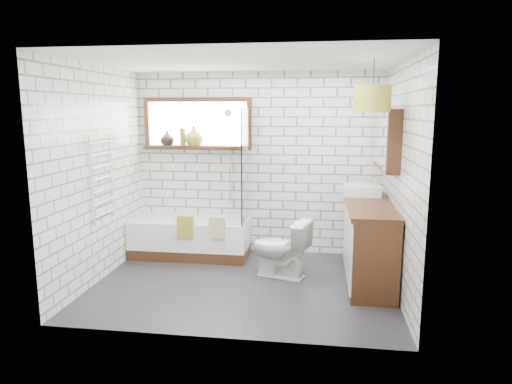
# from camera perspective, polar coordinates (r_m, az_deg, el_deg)

# --- Properties ---
(floor) EXTENTS (3.40, 2.60, 0.01)m
(floor) POSITION_cam_1_polar(r_m,az_deg,el_deg) (5.41, -1.61, -11.40)
(floor) COLOR black
(floor) RESTS_ON ground
(ceiling) EXTENTS (3.40, 2.60, 0.01)m
(ceiling) POSITION_cam_1_polar(r_m,az_deg,el_deg) (5.06, -1.76, 16.10)
(ceiling) COLOR white
(ceiling) RESTS_ON ground
(wall_back) EXTENTS (3.40, 0.01, 2.50)m
(wall_back) POSITION_cam_1_polar(r_m,az_deg,el_deg) (6.36, 0.29, 3.55)
(wall_back) COLOR white
(wall_back) RESTS_ON ground
(wall_front) EXTENTS (3.40, 0.01, 2.50)m
(wall_front) POSITION_cam_1_polar(r_m,az_deg,el_deg) (3.82, -4.97, -0.92)
(wall_front) COLOR white
(wall_front) RESTS_ON ground
(wall_left) EXTENTS (0.01, 2.60, 2.50)m
(wall_left) POSITION_cam_1_polar(r_m,az_deg,el_deg) (5.62, -19.09, 2.12)
(wall_left) COLOR white
(wall_left) RESTS_ON ground
(wall_right) EXTENTS (0.01, 2.60, 2.50)m
(wall_right) POSITION_cam_1_polar(r_m,az_deg,el_deg) (5.08, 17.63, 1.41)
(wall_right) COLOR white
(wall_right) RESTS_ON ground
(window) EXTENTS (1.52, 0.16, 0.68)m
(window) POSITION_cam_1_polar(r_m,az_deg,el_deg) (6.45, -7.35, 8.46)
(window) COLOR black
(window) RESTS_ON wall_back
(towel_radiator) EXTENTS (0.06, 0.52, 1.00)m
(towel_radiator) POSITION_cam_1_polar(r_m,az_deg,el_deg) (5.61, -18.65, 1.61)
(towel_radiator) COLOR white
(towel_radiator) RESTS_ON wall_left
(mirror_cabinet) EXTENTS (0.16, 1.20, 0.70)m
(mirror_cabinet) POSITION_cam_1_polar(r_m,az_deg,el_deg) (5.62, 15.99, 6.39)
(mirror_cabinet) COLOR black
(mirror_cabinet) RESTS_ON wall_right
(shower_riser) EXTENTS (0.02, 0.02, 1.30)m
(shower_riser) POSITION_cam_1_polar(r_m,az_deg,el_deg) (6.37, -3.34, 4.45)
(shower_riser) COLOR silver
(shower_riser) RESTS_ON wall_back
(bathtub) EXTENTS (1.60, 0.70, 0.52)m
(bathtub) POSITION_cam_1_polar(r_m,az_deg,el_deg) (6.39, -8.14, -5.59)
(bathtub) COLOR white
(bathtub) RESTS_ON floor
(shower_screen) EXTENTS (0.02, 0.72, 1.50)m
(shower_screen) POSITION_cam_1_polar(r_m,az_deg,el_deg) (6.03, -1.25, 3.34)
(shower_screen) COLOR white
(shower_screen) RESTS_ON bathtub
(towel_green) EXTENTS (0.21, 0.06, 0.29)m
(towel_green) POSITION_cam_1_polar(r_m,az_deg,el_deg) (6.00, -8.81, -4.31)
(towel_green) COLOR olive
(towel_green) RESTS_ON bathtub
(towel_beige) EXTENTS (0.22, 0.05, 0.28)m
(towel_beige) POSITION_cam_1_polar(r_m,az_deg,el_deg) (5.89, -4.85, -4.49)
(towel_beige) COLOR tan
(towel_beige) RESTS_ON bathtub
(vanity) EXTENTS (0.52, 1.61, 0.92)m
(vanity) POSITION_cam_1_polar(r_m,az_deg,el_deg) (5.55, 13.89, -6.04)
(vanity) COLOR black
(vanity) RESTS_ON floor
(basin) EXTENTS (0.45, 0.39, 0.13)m
(basin) POSITION_cam_1_polar(r_m,az_deg,el_deg) (5.91, 13.05, 0.23)
(basin) COLOR white
(basin) RESTS_ON vanity
(tap) EXTENTS (0.03, 0.03, 0.17)m
(tap) POSITION_cam_1_polar(r_m,az_deg,el_deg) (5.92, 14.62, 0.86)
(tap) COLOR silver
(tap) RESTS_ON vanity
(toilet) EXTENTS (0.58, 0.78, 0.71)m
(toilet) POSITION_cam_1_polar(r_m,az_deg,el_deg) (5.52, 3.05, -7.00)
(toilet) COLOR white
(toilet) RESTS_ON floor
(vase_olive) EXTENTS (0.30, 0.30, 0.27)m
(vase_olive) POSITION_cam_1_polar(r_m,az_deg,el_deg) (6.44, -7.76, 6.82)
(vase_olive) COLOR olive
(vase_olive) RESTS_ON window
(vase_dark) EXTENTS (0.20, 0.20, 0.20)m
(vase_dark) POSITION_cam_1_polar(r_m,az_deg,el_deg) (6.56, -11.03, 6.47)
(vase_dark) COLOR black
(vase_dark) RESTS_ON window
(bottle) EXTENTS (0.10, 0.10, 0.24)m
(bottle) POSITION_cam_1_polar(r_m,az_deg,el_deg) (6.48, -9.15, 6.64)
(bottle) COLOR olive
(bottle) RESTS_ON window
(pendant) EXTENTS (0.37, 0.37, 0.27)m
(pendant) POSITION_cam_1_polar(r_m,az_deg,el_deg) (4.90, 14.37, 11.23)
(pendant) COLOR olive
(pendant) RESTS_ON ceiling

